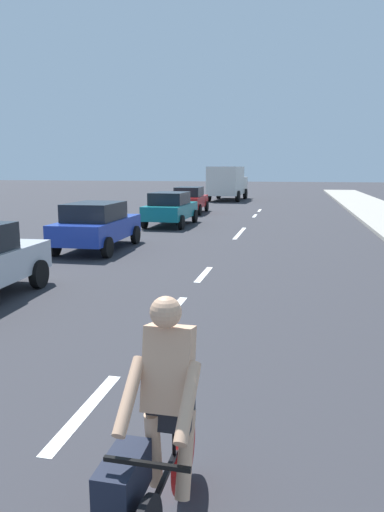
% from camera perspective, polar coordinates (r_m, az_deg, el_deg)
% --- Properties ---
extents(ground_plane, '(160.00, 160.00, 0.00)m').
position_cam_1_polar(ground_plane, '(17.42, 4.87, 1.70)').
color(ground_plane, '#2D2D33').
extents(lane_stripe_2, '(0.16, 1.80, 0.01)m').
position_cam_1_polar(lane_stripe_2, '(5.67, -12.79, -17.74)').
color(lane_stripe_2, white).
rests_on(lane_stripe_2, ground).
extents(lane_stripe_3, '(0.16, 1.80, 0.01)m').
position_cam_1_polar(lane_stripe_3, '(9.08, -2.34, -6.52)').
color(lane_stripe_3, white).
rests_on(lane_stripe_3, ground).
extents(lane_stripe_4, '(0.16, 1.80, 0.01)m').
position_cam_1_polar(lane_stripe_4, '(12.05, 1.44, -2.22)').
color(lane_stripe_4, white).
rests_on(lane_stripe_4, ground).
extents(lane_stripe_5, '(0.16, 1.80, 0.01)m').
position_cam_1_polar(lane_stripe_5, '(18.91, 5.47, 2.41)').
color(lane_stripe_5, white).
rests_on(lane_stripe_5, ground).
extents(lane_stripe_6, '(0.16, 1.80, 0.01)m').
position_cam_1_polar(lane_stripe_6, '(20.75, 6.09, 3.12)').
color(lane_stripe_6, white).
rests_on(lane_stripe_6, ground).
extents(lane_stripe_7, '(0.16, 1.80, 0.01)m').
position_cam_1_polar(lane_stripe_7, '(27.15, 7.59, 4.83)').
color(lane_stripe_7, white).
rests_on(lane_stripe_7, ground).
extents(lane_stripe_8, '(0.16, 1.80, 0.01)m').
position_cam_1_polar(lane_stripe_8, '(30.77, 8.16, 5.48)').
color(lane_stripe_8, white).
rests_on(lane_stripe_8, ground).
extents(cyclist, '(0.62, 1.71, 1.82)m').
position_cam_1_polar(cyclist, '(3.55, -4.09, -20.67)').
color(cyclist, black).
rests_on(cyclist, ground).
extents(parked_car_blue, '(1.97, 4.12, 1.57)m').
position_cam_1_polar(parked_car_blue, '(15.91, -11.42, 3.74)').
color(parked_car_blue, '#1E389E').
rests_on(parked_car_blue, ground).
extents(parked_car_teal, '(1.92, 4.09, 1.57)m').
position_cam_1_polar(parked_car_teal, '(22.32, -2.61, 5.84)').
color(parked_car_teal, '#14727A').
rests_on(parked_car_teal, ground).
extents(parked_car_red, '(1.93, 3.98, 1.57)m').
position_cam_1_polar(parked_car_red, '(28.54, -0.30, 6.87)').
color(parked_car_red, red).
rests_on(parked_car_red, ground).
extents(delivery_truck, '(2.92, 6.35, 2.80)m').
position_cam_1_polar(delivery_truck, '(40.29, 4.31, 8.87)').
color(delivery_truck, beige).
rests_on(delivery_truck, ground).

